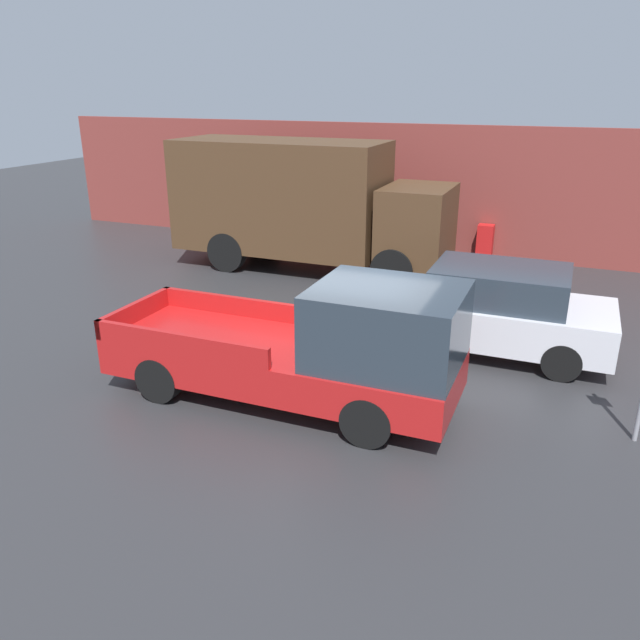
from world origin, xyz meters
The scene contains 6 objects.
ground_plane centered at (0.00, 0.00, 0.00)m, with size 60.00×60.00×0.00m, color #2D2D30.
building_wall centered at (0.00, 9.79, 1.90)m, with size 28.00×0.15×3.80m.
pickup_truck centered at (-0.31, -0.64, 0.98)m, with size 5.73×2.00×2.11m.
car centered at (1.96, 2.69, 0.84)m, with size 4.47×2.02×1.68m.
delivery_truck centered at (-3.79, 6.62, 1.88)m, with size 7.57×2.43×3.48m.
newspaper_box centered at (0.85, 9.46, 0.53)m, with size 0.45×0.40×1.05m.
Camera 1 is at (3.17, -8.96, 4.86)m, focal length 35.00 mm.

